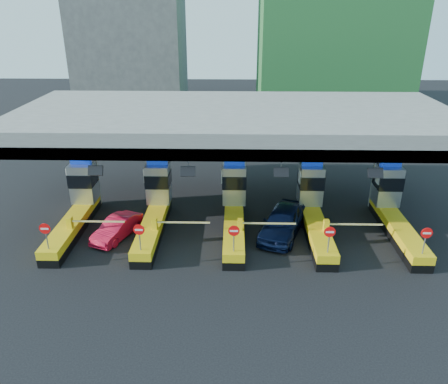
{
  "coord_description": "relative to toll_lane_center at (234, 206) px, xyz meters",
  "views": [
    {
      "loc": [
        -0.03,
        -24.77,
        13.15
      ],
      "look_at": [
        -0.63,
        0.0,
        2.46
      ],
      "focal_mm": 35.0,
      "sensor_mm": 36.0,
      "label": 1
    }
  ],
  "objects": [
    {
      "name": "toll_lane_center",
      "position": [
        0.0,
        0.0,
        0.0
      ],
      "size": [
        4.43,
        8.0,
        4.16
      ],
      "color": "black",
      "rests_on": "ground"
    },
    {
      "name": "toll_lane_right",
      "position": [
        5.0,
        0.0,
        0.0
      ],
      "size": [
        4.43,
        8.0,
        4.16
      ],
      "color": "black",
      "rests_on": "ground"
    },
    {
      "name": "toll_lane_left",
      "position": [
        -5.0,
        0.0,
        0.0
      ],
      "size": [
        4.43,
        8.0,
        4.16
      ],
      "color": "black",
      "rests_on": "ground"
    },
    {
      "name": "ground",
      "position": [
        -0.0,
        -0.28,
        -1.4
      ],
      "size": [
        120.0,
        120.0,
        0.0
      ],
      "primitive_type": "plane",
      "color": "black",
      "rests_on": "ground"
    },
    {
      "name": "red_car",
      "position": [
        -7.11,
        -1.74,
        -0.76
      ],
      "size": [
        2.66,
        4.06,
        1.27
      ],
      "primitive_type": "imported",
      "rotation": [
        0.0,
        0.0,
        -0.38
      ],
      "color": "#BA0E2A",
      "rests_on": "ground"
    },
    {
      "name": "toll_lane_far_left",
      "position": [
        -10.0,
        0.0,
        0.0
      ],
      "size": [
        4.43,
        8.0,
        4.16
      ],
      "color": "black",
      "rests_on": "ground"
    },
    {
      "name": "toll_canopy",
      "position": [
        -0.0,
        2.59,
        4.74
      ],
      "size": [
        28.0,
        12.09,
        7.0
      ],
      "color": "slate",
      "rests_on": "ground"
    },
    {
      "name": "toll_lane_far_right",
      "position": [
        10.0,
        0.0,
        0.0
      ],
      "size": [
        4.43,
        8.0,
        4.16
      ],
      "color": "black",
      "rests_on": "ground"
    },
    {
      "name": "van",
      "position": [
        2.99,
        -1.16,
        -0.5
      ],
      "size": [
        3.81,
        5.67,
        1.79
      ],
      "primitive_type": "imported",
      "rotation": [
        0.0,
        0.0,
        -0.35
      ],
      "color": "black",
      "rests_on": "ground"
    },
    {
      "name": "bg_building_concrete",
      "position": [
        -14.0,
        35.72,
        7.6
      ],
      "size": [
        14.0,
        10.0,
        18.0
      ],
      "primitive_type": "cube",
      "color": "#4C4C49",
      "rests_on": "ground"
    }
  ]
}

